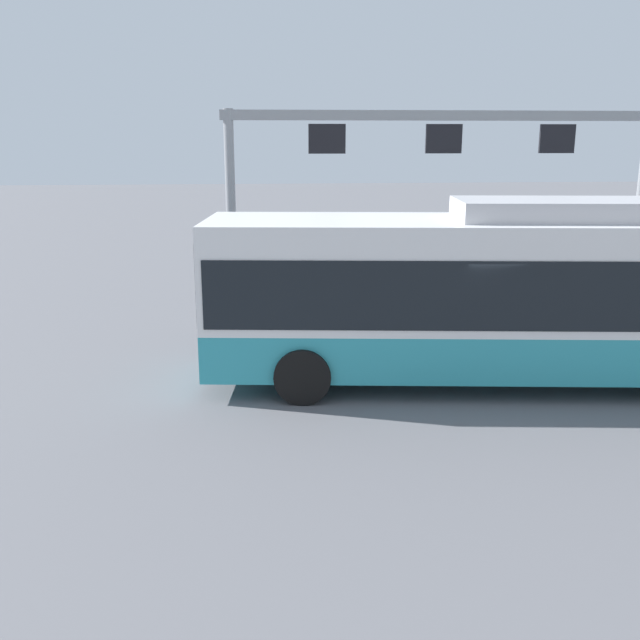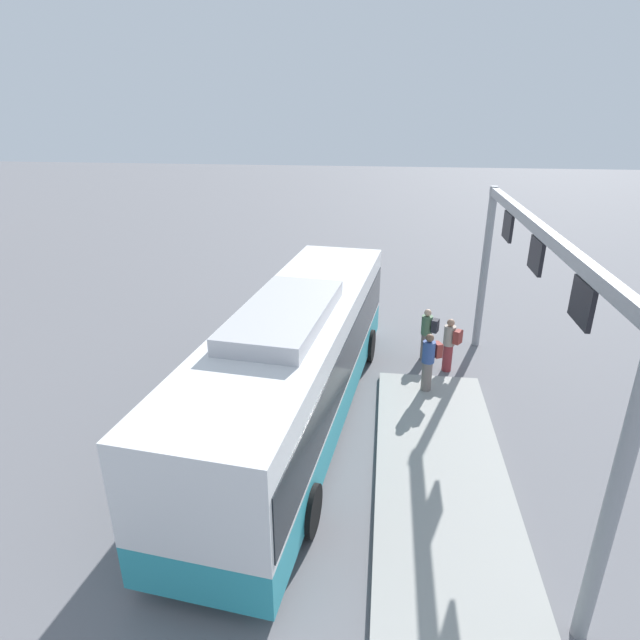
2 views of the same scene
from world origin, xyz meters
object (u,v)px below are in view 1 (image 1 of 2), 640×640
bus_main (515,289)px  person_waiting_near (386,293)px  person_boarding (318,295)px  person_waiting_mid (289,301)px

bus_main → person_waiting_near: 3.85m
person_waiting_near → person_boarding: bearing=-140.9°
person_boarding → person_waiting_near: 1.68m
person_boarding → person_waiting_near: bearing=98.2°
bus_main → person_waiting_near: bearing=-55.0°
person_boarding → person_waiting_mid: size_ratio=1.00×
person_waiting_mid → person_waiting_near: bearing=108.2°
bus_main → person_waiting_mid: size_ratio=6.95×
person_waiting_mid → bus_main: bearing=70.7°
bus_main → person_waiting_near: size_ratio=6.95×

